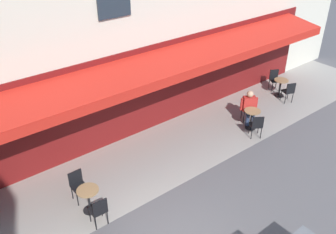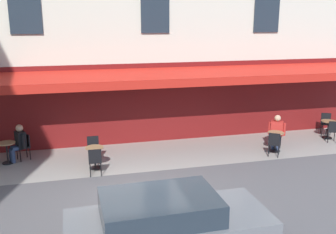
{
  "view_description": "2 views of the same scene",
  "coord_description": "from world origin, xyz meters",
  "px_view_note": "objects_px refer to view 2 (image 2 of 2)",
  "views": [
    {
      "loc": [
        3.8,
        4.56,
        7.41
      ],
      "look_at": [
        -2.23,
        -3.12,
        1.55
      ],
      "focal_mm": 39.08,
      "sensor_mm": 36.0,
      "label": 1
    },
    {
      "loc": [
        1.53,
        9.73,
        4.84
      ],
      "look_at": [
        -1.7,
        -3.1,
        1.47
      ],
      "focal_mm": 40.9,
      "sensor_mm": 36.0,
      "label": 2
    }
  ],
  "objects_px": {
    "cafe_table_far_end": "(328,127)",
    "cafe_chair_black_corner_left": "(274,142)",
    "cafe_chair_black_back_row": "(95,159)",
    "seated_companion_in_red": "(277,131)",
    "parked_car_grey": "(166,222)",
    "cafe_table_streetside": "(276,139)",
    "cafe_table_near_entrance": "(95,154)",
    "cafe_table_mid_terrace": "(7,150)",
    "cafe_chair_black_kerbside": "(277,133)",
    "cafe_chair_black_by_window": "(333,130)",
    "cafe_chair_black_facing_street": "(326,122)",
    "cafe_chair_black_corner_right": "(93,147)",
    "seated_patron_in_black": "(19,142)",
    "cafe_chair_black_under_awning": "(25,145)"
  },
  "relations": [
    {
      "from": "cafe_table_far_end",
      "to": "cafe_chair_black_facing_street",
      "type": "bearing_deg",
      "value": -117.48
    },
    {
      "from": "cafe_chair_black_kerbside",
      "to": "parked_car_grey",
      "type": "distance_m",
      "value": 8.32
    },
    {
      "from": "cafe_chair_black_corner_right",
      "to": "cafe_table_mid_terrace",
      "type": "height_order",
      "value": "cafe_chair_black_corner_right"
    },
    {
      "from": "cafe_chair_black_under_awning",
      "to": "cafe_chair_black_kerbside",
      "type": "distance_m",
      "value": 9.45
    },
    {
      "from": "cafe_chair_black_back_row",
      "to": "cafe_chair_black_kerbside",
      "type": "height_order",
      "value": "same"
    },
    {
      "from": "cafe_table_far_end",
      "to": "cafe_chair_black_corner_left",
      "type": "bearing_deg",
      "value": 24.12
    },
    {
      "from": "cafe_chair_black_corner_right",
      "to": "cafe_chair_black_under_awning",
      "type": "relative_size",
      "value": 1.0
    },
    {
      "from": "cafe_chair_black_back_row",
      "to": "seated_companion_in_red",
      "type": "relative_size",
      "value": 0.7
    },
    {
      "from": "cafe_table_mid_terrace",
      "to": "cafe_chair_black_by_window",
      "type": "height_order",
      "value": "cafe_chair_black_by_window"
    },
    {
      "from": "cafe_table_streetside",
      "to": "seated_companion_in_red",
      "type": "distance_m",
      "value": 0.46
    },
    {
      "from": "cafe_chair_black_corner_left",
      "to": "cafe_chair_black_corner_right",
      "type": "bearing_deg",
      "value": -9.48
    },
    {
      "from": "cafe_chair_black_back_row",
      "to": "cafe_table_streetside",
      "type": "distance_m",
      "value": 6.79
    },
    {
      "from": "cafe_table_near_entrance",
      "to": "cafe_chair_black_under_awning",
      "type": "height_order",
      "value": "cafe_chair_black_under_awning"
    },
    {
      "from": "cafe_chair_black_back_row",
      "to": "seated_companion_in_red",
      "type": "distance_m",
      "value": 7.06
    },
    {
      "from": "cafe_table_near_entrance",
      "to": "seated_companion_in_red",
      "type": "height_order",
      "value": "seated_companion_in_red"
    },
    {
      "from": "cafe_table_streetside",
      "to": "seated_companion_in_red",
      "type": "height_order",
      "value": "seated_companion_in_red"
    },
    {
      "from": "seated_companion_in_red",
      "to": "parked_car_grey",
      "type": "height_order",
      "value": "parked_car_grey"
    },
    {
      "from": "cafe_table_mid_terrace",
      "to": "cafe_table_streetside",
      "type": "height_order",
      "value": "same"
    },
    {
      "from": "cafe_table_far_end",
      "to": "parked_car_grey",
      "type": "distance_m",
      "value": 10.63
    },
    {
      "from": "parked_car_grey",
      "to": "cafe_table_streetside",
      "type": "bearing_deg",
      "value": -136.24
    },
    {
      "from": "cafe_chair_black_corner_right",
      "to": "cafe_chair_black_corner_left",
      "type": "relative_size",
      "value": 1.0
    },
    {
      "from": "cafe_chair_black_facing_street",
      "to": "cafe_chair_black_back_row",
      "type": "bearing_deg",
      "value": 12.7
    },
    {
      "from": "cafe_chair_black_corner_left",
      "to": "parked_car_grey",
      "type": "distance_m",
      "value": 7.08
    },
    {
      "from": "parked_car_grey",
      "to": "cafe_chair_black_back_row",
      "type": "bearing_deg",
      "value": -75.5
    },
    {
      "from": "cafe_table_streetside",
      "to": "cafe_table_far_end",
      "type": "relative_size",
      "value": 1.0
    },
    {
      "from": "cafe_chair_black_corner_left",
      "to": "cafe_chair_black_by_window",
      "type": "relative_size",
      "value": 1.0
    },
    {
      "from": "cafe_table_near_entrance",
      "to": "cafe_table_mid_terrace",
      "type": "xyz_separation_m",
      "value": [
        2.91,
        -1.22,
        0.0
      ]
    },
    {
      "from": "cafe_chair_black_back_row",
      "to": "cafe_chair_black_under_awning",
      "type": "xyz_separation_m",
      "value": [
        2.31,
        -2.12,
        0.0
      ]
    },
    {
      "from": "cafe_chair_black_corner_left",
      "to": "cafe_chair_black_facing_street",
      "type": "relative_size",
      "value": 1.0
    },
    {
      "from": "cafe_chair_black_corner_left",
      "to": "seated_patron_in_black",
      "type": "height_order",
      "value": "seated_patron_in_black"
    },
    {
      "from": "cafe_table_near_entrance",
      "to": "cafe_table_mid_terrace",
      "type": "relative_size",
      "value": 1.0
    },
    {
      "from": "cafe_chair_black_facing_street",
      "to": "seated_companion_in_red",
      "type": "xyz_separation_m",
      "value": [
        3.07,
        1.19,
        0.15
      ]
    },
    {
      "from": "cafe_chair_black_back_row",
      "to": "cafe_chair_black_by_window",
      "type": "xyz_separation_m",
      "value": [
        -9.52,
        -1.11,
        0.0
      ]
    },
    {
      "from": "cafe_table_near_entrance",
      "to": "cafe_chair_black_by_window",
      "type": "distance_m",
      "value": 9.51
    },
    {
      "from": "cafe_chair_black_kerbside",
      "to": "cafe_table_far_end",
      "type": "xyz_separation_m",
      "value": [
        -2.66,
        -0.45,
        -0.06
      ]
    },
    {
      "from": "cafe_chair_black_under_awning",
      "to": "cafe_chair_black_facing_street",
      "type": "relative_size",
      "value": 1.0
    },
    {
      "from": "seated_companion_in_red",
      "to": "cafe_table_streetside",
      "type": "bearing_deg",
      "value": 56.99
    },
    {
      "from": "cafe_chair_black_facing_street",
      "to": "seated_companion_in_red",
      "type": "distance_m",
      "value": 3.29
    },
    {
      "from": "cafe_chair_black_under_awning",
      "to": "cafe_chair_black_facing_street",
      "type": "height_order",
      "value": "same"
    },
    {
      "from": "cafe_chair_black_back_row",
      "to": "cafe_table_far_end",
      "type": "xyz_separation_m",
      "value": [
        -9.75,
        -1.7,
        -0.06
      ]
    },
    {
      "from": "cafe_chair_black_back_row",
      "to": "cafe_chair_black_corner_right",
      "type": "relative_size",
      "value": 1.0
    },
    {
      "from": "cafe_table_streetside",
      "to": "cafe_table_far_end",
      "type": "height_order",
      "value": "same"
    },
    {
      "from": "cafe_chair_black_kerbside",
      "to": "parked_car_grey",
      "type": "bearing_deg",
      "value": 44.75
    },
    {
      "from": "seated_companion_in_red",
      "to": "parked_car_grey",
      "type": "distance_m",
      "value": 8.1
    },
    {
      "from": "cafe_table_streetside",
      "to": "seated_patron_in_black",
      "type": "distance_m",
      "value": 9.35
    },
    {
      "from": "cafe_chair_black_back_row",
      "to": "cafe_chair_black_facing_street",
      "type": "xyz_separation_m",
      "value": [
        -10.04,
        -2.26,
        0.0
      ]
    },
    {
      "from": "cafe_chair_black_back_row",
      "to": "cafe_chair_black_corner_left",
      "type": "height_order",
      "value": "same"
    },
    {
      "from": "cafe_table_near_entrance",
      "to": "cafe_chair_black_corner_left",
      "type": "height_order",
      "value": "cafe_chair_black_corner_left"
    },
    {
      "from": "cafe_chair_black_kerbside",
      "to": "seated_companion_in_red",
      "type": "relative_size",
      "value": 0.7
    },
    {
      "from": "cafe_chair_black_corner_left",
      "to": "cafe_chair_black_facing_street",
      "type": "bearing_deg",
      "value": -150.5
    }
  ]
}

